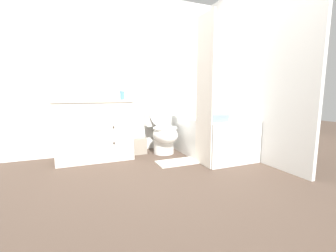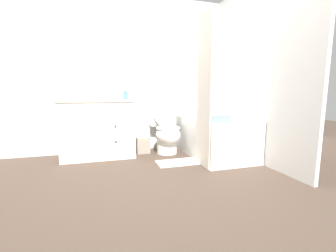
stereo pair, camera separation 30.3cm
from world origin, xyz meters
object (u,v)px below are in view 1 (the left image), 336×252
toilet (163,131)px  bath_mat (178,162)px  hand_towel_folded (64,97)px  bath_towel_folded (214,118)px  sink_faucet (92,97)px  tissue_box (101,96)px  soap_dispenser (122,95)px  vanity_cabinet (94,129)px  wastebasket (139,146)px  bathtub (209,136)px

toilet → bath_mat: (-0.00, -0.59, -0.35)m
hand_towel_folded → bath_towel_folded: hand_towel_folded is taller
bath_towel_folded → bath_mat: size_ratio=0.56×
bath_mat → bath_towel_folded: bearing=-18.7°
sink_faucet → hand_towel_folded: bearing=-141.2°
sink_faucet → tissue_box: 0.13m
tissue_box → soap_dispenser: soap_dispenser is taller
vanity_cabinet → toilet: size_ratio=1.23×
wastebasket → bath_towel_folded: bath_towel_folded is taller
tissue_box → soap_dispenser: bearing=-28.1°
toilet → soap_dispenser: bearing=175.1°
toilet → soap_dispenser: size_ratio=5.57×
soap_dispenser → bath_mat: 1.28m
vanity_cabinet → bathtub: bearing=-13.4°
wastebasket → bath_towel_folded: (0.83, -0.83, 0.49)m
toilet → hand_towel_folded: 1.51m
sink_faucet → hand_towel_folded: 0.47m
sink_faucet → soap_dispenser: bearing=-24.9°
toilet → bathtub: size_ratio=0.63×
bathtub → wastebasket: size_ratio=5.33×
vanity_cabinet → tissue_box: size_ratio=7.79×
toilet → tissue_box: bearing=167.1°
hand_towel_folded → wastebasket: bearing=7.4°
bathtub → bath_mat: bearing=-159.7°
vanity_cabinet → hand_towel_folded: size_ratio=4.43×
bath_mat → hand_towel_folded: bearing=159.1°
wastebasket → bathtub: bearing=-22.6°
vanity_cabinet → bath_mat: 1.30m
sink_faucet → bath_mat: size_ratio=0.24×
tissue_box → hand_towel_folded: 0.56m
bathtub → bath_towel_folded: 0.56m
tissue_box → toilet: bearing=-12.9°
sink_faucet → bath_towel_folded: bearing=-33.4°
bath_towel_folded → bath_mat: bearing=161.3°
wastebasket → soap_dispenser: size_ratio=1.65×
bathtub → hand_towel_folded: (-2.07, 0.29, 0.61)m
wastebasket → bath_mat: bearing=-61.6°
wastebasket → hand_towel_folded: bearing=-172.6°
sink_faucet → toilet: 1.19m
vanity_cabinet → toilet: 1.04m
wastebasket → sink_faucet: bearing=166.6°
soap_dispenser → hand_towel_folded: 0.79m
bathtub → tissue_box: bearing=160.7°
sink_faucet → bath_mat: 1.60m
toilet → sink_faucet: bearing=166.6°
vanity_cabinet → soap_dispenser: 0.64m
toilet → tissue_box: tissue_box is taller
sink_faucet → soap_dispenser: 0.46m
wastebasket → toilet: bearing=-13.3°
tissue_box → bath_mat: 1.51m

